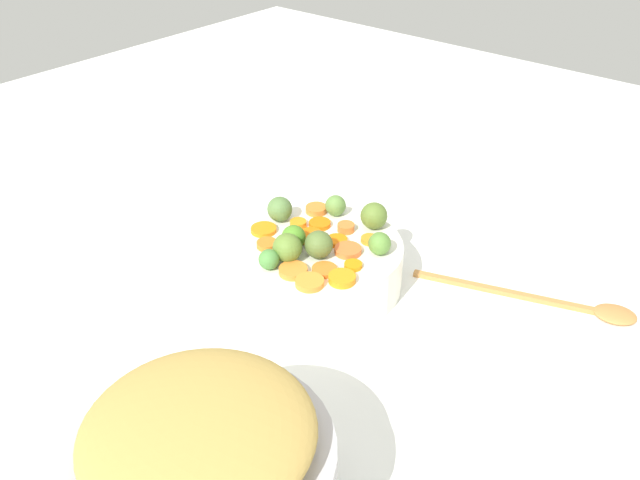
% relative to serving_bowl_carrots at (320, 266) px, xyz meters
% --- Properties ---
extents(tabletop, '(2.40, 2.40, 0.02)m').
position_rel_serving_bowl_carrots_xyz_m(tabletop, '(0.00, 0.01, -0.05)').
color(tabletop, white).
rests_on(tabletop, ground).
extents(serving_bowl_carrots, '(0.24, 0.24, 0.07)m').
position_rel_serving_bowl_carrots_xyz_m(serving_bowl_carrots, '(0.00, 0.00, 0.00)').
color(serving_bowl_carrots, white).
rests_on(serving_bowl_carrots, tabletop).
extents(stuffing_mound, '(0.21, 0.21, 0.05)m').
position_rel_serving_bowl_carrots_xyz_m(stuffing_mound, '(-0.39, -0.18, 0.11)').
color(stuffing_mound, '#B59248').
rests_on(stuffing_mound, metal_pot).
extents(carrot_slice_0, '(0.05, 0.05, 0.01)m').
position_rel_serving_bowl_carrots_xyz_m(carrot_slice_0, '(-0.05, -0.08, 0.04)').
color(carrot_slice_0, orange).
rests_on(carrot_slice_0, serving_bowl_carrots).
extents(carrot_slice_1, '(0.04, 0.04, 0.01)m').
position_rel_serving_bowl_carrots_xyz_m(carrot_slice_1, '(-0.02, 0.09, 0.04)').
color(carrot_slice_1, orange).
rests_on(carrot_slice_1, serving_bowl_carrots).
extents(carrot_slice_2, '(0.05, 0.05, 0.01)m').
position_rel_serving_bowl_carrots_xyz_m(carrot_slice_2, '(0.01, 0.02, 0.04)').
color(carrot_slice_2, orange).
rests_on(carrot_slice_2, serving_bowl_carrots).
extents(carrot_slice_3, '(0.06, 0.06, 0.01)m').
position_rel_serving_bowl_carrots_xyz_m(carrot_slice_3, '(-0.08, -0.02, 0.04)').
color(carrot_slice_3, orange).
rests_on(carrot_slice_3, serving_bowl_carrots).
extents(carrot_slice_4, '(0.05, 0.05, 0.01)m').
position_rel_serving_bowl_carrots_xyz_m(carrot_slice_4, '(0.01, -0.04, 0.04)').
color(carrot_slice_4, orange).
rests_on(carrot_slice_4, serving_bowl_carrots).
extents(carrot_slice_5, '(0.04, 0.04, 0.01)m').
position_rel_serving_bowl_carrots_xyz_m(carrot_slice_5, '(0.02, -0.01, 0.04)').
color(carrot_slice_5, orange).
rests_on(carrot_slice_5, serving_bowl_carrots).
extents(carrot_slice_6, '(0.03, 0.03, 0.01)m').
position_rel_serving_bowl_carrots_xyz_m(carrot_slice_6, '(0.06, -0.00, 0.04)').
color(carrot_slice_6, orange).
rests_on(carrot_slice_6, serving_bowl_carrots).
extents(carrot_slice_7, '(0.04, 0.04, 0.01)m').
position_rel_serving_bowl_carrots_xyz_m(carrot_slice_7, '(-0.01, -0.07, 0.04)').
color(carrot_slice_7, orange).
rests_on(carrot_slice_7, serving_bowl_carrots).
extents(carrot_slice_8, '(0.06, 0.06, 0.01)m').
position_rel_serving_bowl_carrots_xyz_m(carrot_slice_8, '(-0.08, -0.05, 0.04)').
color(carrot_slice_8, orange).
rests_on(carrot_slice_8, serving_bowl_carrots).
extents(carrot_slice_9, '(0.04, 0.04, 0.01)m').
position_rel_serving_bowl_carrots_xyz_m(carrot_slice_9, '(-0.05, 0.06, 0.04)').
color(carrot_slice_9, orange).
rests_on(carrot_slice_9, serving_bowl_carrots).
extents(carrot_slice_10, '(0.03, 0.03, 0.01)m').
position_rel_serving_bowl_carrots_xyz_m(carrot_slice_10, '(0.02, 0.06, 0.04)').
color(carrot_slice_10, orange).
rests_on(carrot_slice_10, serving_bowl_carrots).
extents(carrot_slice_11, '(0.04, 0.04, 0.01)m').
position_rel_serving_bowl_carrots_xyz_m(carrot_slice_11, '(0.04, 0.04, 0.04)').
color(carrot_slice_11, orange).
rests_on(carrot_slice_11, serving_bowl_carrots).
extents(carrot_slice_12, '(0.04, 0.04, 0.01)m').
position_rel_serving_bowl_carrots_xyz_m(carrot_slice_12, '(-0.05, -0.05, 0.04)').
color(carrot_slice_12, orange).
rests_on(carrot_slice_12, serving_bowl_carrots).
extents(carrot_slice_13, '(0.03, 0.03, 0.01)m').
position_rel_serving_bowl_carrots_xyz_m(carrot_slice_13, '(0.06, -0.05, 0.04)').
color(carrot_slice_13, orange).
rests_on(carrot_slice_13, serving_bowl_carrots).
extents(carrot_slice_14, '(0.04, 0.04, 0.01)m').
position_rel_serving_bowl_carrots_xyz_m(carrot_slice_14, '(0.07, 0.07, 0.04)').
color(carrot_slice_14, orange).
rests_on(carrot_slice_14, serving_bowl_carrots).
extents(brussels_sprout_0, '(0.04, 0.04, 0.04)m').
position_rel_serving_bowl_carrots_xyz_m(brussels_sprout_0, '(-0.06, 0.01, 0.06)').
color(brussels_sprout_0, olive).
rests_on(brussels_sprout_0, serving_bowl_carrots).
extents(brussels_sprout_1, '(0.04, 0.04, 0.04)m').
position_rel_serving_bowl_carrots_xyz_m(brussels_sprout_1, '(-0.02, -0.02, 0.06)').
color(brussels_sprout_1, '#536B31').
rests_on(brussels_sprout_1, serving_bowl_carrots).
extents(brussels_sprout_2, '(0.04, 0.04, 0.04)m').
position_rel_serving_bowl_carrots_xyz_m(brussels_sprout_2, '(0.09, -0.03, 0.06)').
color(brussels_sprout_2, '#59742D').
rests_on(brussels_sprout_2, serving_bowl_carrots).
extents(brussels_sprout_3, '(0.03, 0.03, 0.03)m').
position_rel_serving_bowl_carrots_xyz_m(brussels_sprout_3, '(0.04, -0.08, 0.05)').
color(brussels_sprout_3, '#568535').
rests_on(brussels_sprout_3, serving_bowl_carrots).
extents(brussels_sprout_4, '(0.03, 0.03, 0.03)m').
position_rel_serving_bowl_carrots_xyz_m(brussels_sprout_4, '(-0.09, 0.02, 0.05)').
color(brussels_sprout_4, '#4A863B').
rests_on(brussels_sprout_4, serving_bowl_carrots).
extents(brussels_sprout_5, '(0.04, 0.04, 0.04)m').
position_rel_serving_bowl_carrots_xyz_m(brussels_sprout_5, '(-0.03, 0.03, 0.05)').
color(brussels_sprout_5, '#4C8625').
rests_on(brussels_sprout_5, serving_bowl_carrots).
extents(brussels_sprout_6, '(0.03, 0.03, 0.03)m').
position_rel_serving_bowl_carrots_xyz_m(brussels_sprout_6, '(0.08, 0.04, 0.05)').
color(brussels_sprout_6, '#5D863D').
rests_on(brussels_sprout_6, serving_bowl_carrots).
extents(brussels_sprout_7, '(0.04, 0.04, 0.04)m').
position_rel_serving_bowl_carrots_xyz_m(brussels_sprout_7, '(0.02, 0.09, 0.06)').
color(brussels_sprout_7, '#53773C').
rests_on(brussels_sprout_7, serving_bowl_carrots).
extents(wooden_spoon, '(0.13, 0.31, 0.01)m').
position_rel_serving_bowl_carrots_xyz_m(wooden_spoon, '(0.19, -0.31, -0.03)').
color(wooden_spoon, '#BB7C40').
rests_on(wooden_spoon, tabletop).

